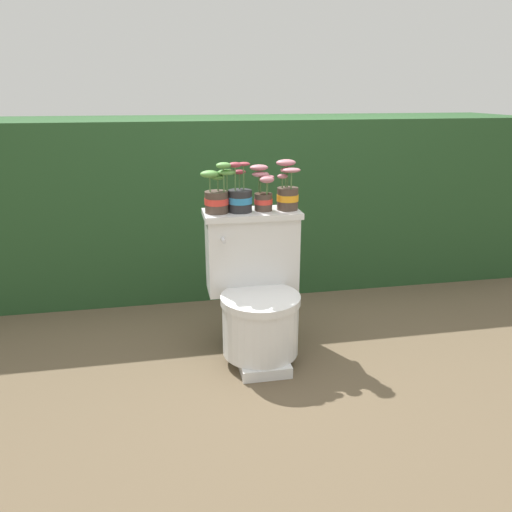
# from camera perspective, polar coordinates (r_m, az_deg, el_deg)

# --- Properties ---
(ground_plane) EXTENTS (12.00, 12.00, 0.00)m
(ground_plane) POSITION_cam_1_polar(r_m,az_deg,el_deg) (2.58, 2.28, -11.60)
(ground_plane) COLOR brown
(hedge_backdrop) EXTENTS (3.96, 0.82, 1.12)m
(hedge_backdrop) POSITION_cam_1_polar(r_m,az_deg,el_deg) (3.49, -2.09, 6.35)
(hedge_backdrop) COLOR #234723
(hedge_backdrop) RESTS_ON ground
(toilet) EXTENTS (0.48, 0.54, 0.72)m
(toilet) POSITION_cam_1_polar(r_m,az_deg,el_deg) (2.50, 0.04, -4.06)
(toilet) COLOR silver
(toilet) RESTS_ON ground
(potted_plant_left) EXTENTS (0.17, 0.12, 0.25)m
(potted_plant_left) POSITION_cam_1_polar(r_m,az_deg,el_deg) (2.45, -4.47, 6.99)
(potted_plant_left) COLOR #47382D
(potted_plant_left) RESTS_ON toilet
(potted_plant_midleft) EXTENTS (0.12, 0.12, 0.25)m
(potted_plant_midleft) POSITION_cam_1_polar(r_m,az_deg,el_deg) (2.47, -1.84, 6.74)
(potted_plant_midleft) COLOR #262628
(potted_plant_midleft) RESTS_ON toilet
(potted_plant_middle) EXTENTS (0.12, 0.13, 0.22)m
(potted_plant_middle) POSITION_cam_1_polar(r_m,az_deg,el_deg) (2.49, 0.81, 7.34)
(potted_plant_middle) COLOR #47382D
(potted_plant_middle) RESTS_ON toilet
(potted_plant_midright) EXTENTS (0.11, 0.13, 0.25)m
(potted_plant_midright) POSITION_cam_1_polar(r_m,az_deg,el_deg) (2.51, 3.63, 7.41)
(potted_plant_midright) COLOR #47382D
(potted_plant_midright) RESTS_ON toilet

